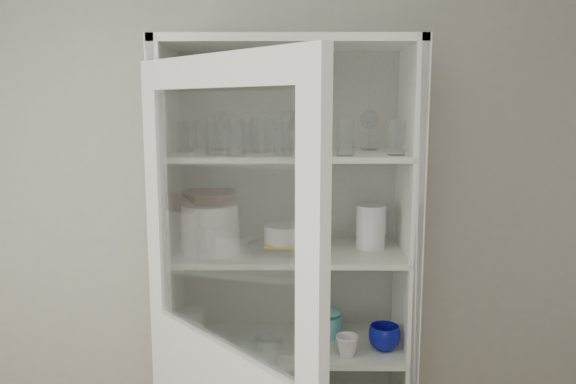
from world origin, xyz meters
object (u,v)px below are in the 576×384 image
at_px(measuring_cups, 266,342).
at_px(white_canister, 192,324).
at_px(teal_jar, 331,325).
at_px(goblet_1, 297,130).
at_px(goblet_0, 221,129).
at_px(grey_bowl_stack, 371,227).
at_px(cream_bowl, 210,213).
at_px(goblet_3, 370,128).
at_px(glass_platter, 284,247).
at_px(mug_teal, 310,327).
at_px(plate_stack_front, 210,237).
at_px(goblet_2, 288,128).
at_px(mug_blue, 384,337).
at_px(white_ramekin, 284,234).
at_px(pantry_cabinet, 288,317).
at_px(terracotta_bowl, 210,198).
at_px(plate_stack_back, 213,234).
at_px(yellow_trivet, 284,243).
at_px(mug_white, 347,346).

relative_size(measuring_cups, white_canister, 0.83).
bearing_deg(teal_jar, goblet_1, 157.82).
bearing_deg(goblet_0, white_canister, -141.98).
bearing_deg(grey_bowl_stack, cream_bowl, -173.98).
xyz_separation_m(goblet_3, glass_platter, (-0.36, -0.11, -0.48)).
bearing_deg(glass_platter, mug_teal, 12.76).
bearing_deg(white_canister, plate_stack_front, -32.80).
xyz_separation_m(goblet_2, mug_blue, (0.39, -0.15, -0.84)).
relative_size(goblet_0, mug_blue, 1.36).
distance_m(goblet_2, grey_bowl_stack, 0.53).
distance_m(cream_bowl, white_ramekin, 0.31).
bearing_deg(plate_stack_front, goblet_2, 20.60).
distance_m(goblet_1, grey_bowl_stack, 0.50).
xyz_separation_m(pantry_cabinet, mug_teal, (0.10, -0.03, -0.03)).
bearing_deg(white_canister, teal_jar, 2.51).
relative_size(white_ramekin, mug_blue, 1.26).
xyz_separation_m(goblet_3, white_ramekin, (-0.36, -0.11, -0.43)).
bearing_deg(goblet_2, pantry_cabinet, -84.88).
relative_size(goblet_3, terracotta_bowl, 0.84).
relative_size(plate_stack_front, terracotta_bowl, 1.10).
xyz_separation_m(goblet_3, cream_bowl, (-0.65, -0.16, -0.33)).
xyz_separation_m(goblet_2, mug_teal, (0.10, -0.04, -0.84)).
xyz_separation_m(goblet_1, grey_bowl_stack, (0.31, -0.08, -0.39)).
height_order(white_ramekin, mug_teal, white_ramekin).
bearing_deg(mug_blue, grey_bowl_stack, 135.89).
bearing_deg(grey_bowl_stack, measuring_cups, -168.53).
bearing_deg(white_canister, cream_bowl, -32.80).
height_order(plate_stack_front, mug_teal, plate_stack_front).
height_order(goblet_2, white_canister, goblet_2).
bearing_deg(plate_stack_back, goblet_2, -12.16).
bearing_deg(mug_teal, grey_bowl_stack, 22.52).
bearing_deg(pantry_cabinet, glass_platter, -106.60).
xyz_separation_m(pantry_cabinet, terracotta_bowl, (-0.31, -0.11, 0.54)).
xyz_separation_m(goblet_3, measuring_cups, (-0.43, -0.18, -0.87)).
bearing_deg(mug_teal, goblet_0, -168.40).
height_order(plate_stack_back, yellow_trivet, plate_stack_back).
relative_size(cream_bowl, white_canister, 1.75).
distance_m(pantry_cabinet, goblet_2, 0.81).
height_order(goblet_2, mug_white, goblet_2).
distance_m(goblet_3, white_ramekin, 0.57).
xyz_separation_m(terracotta_bowl, mug_teal, (0.41, 0.08, -0.57)).
bearing_deg(terracotta_bowl, goblet_0, 80.10).
height_order(cream_bowl, mug_teal, cream_bowl).
xyz_separation_m(plate_stack_back, glass_platter, (0.31, -0.14, -0.02)).
bearing_deg(measuring_cups, teal_jar, 21.55).
height_order(plate_stack_back, cream_bowl, cream_bowl).
distance_m(pantry_cabinet, measuring_cups, 0.17).
relative_size(plate_stack_front, plate_stack_back, 1.25).
bearing_deg(terracotta_bowl, measuring_cups, -4.82).
bearing_deg(goblet_2, goblet_3, 7.82).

